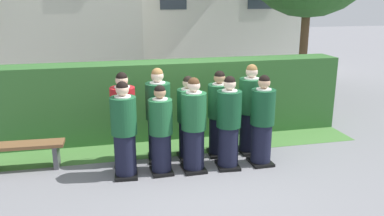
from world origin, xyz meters
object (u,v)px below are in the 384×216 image
object	(u,v)px
student_front_row_4	(262,122)
student_rear_row_2	(188,120)
student_front_row_2	(194,127)
student_front_row_3	(229,125)
student_front_row_1	(161,132)
student_in_red_blazer	(124,121)
student_rear_row_1	(158,117)
student_rear_row_3	(219,116)
student_front_row_0	(124,132)
wooden_bench	(23,150)
student_rear_row_4	(250,111)

from	to	relation	value
student_front_row_4	student_rear_row_2	distance (m)	1.35
student_front_row_2	student_front_row_3	xyz separation A→B (m)	(0.62, -0.01, 0.00)
student_front_row_1	student_front_row_3	size ratio (longest dim) A/B	0.94
student_front_row_3	student_in_red_blazer	world-z (taller)	student_in_red_blazer
student_front_row_4	student_rear_row_1	bearing A→B (deg)	161.15
student_rear_row_2	student_rear_row_3	size ratio (longest dim) A/B	0.96
student_front_row_0	student_in_red_blazer	distance (m)	0.54
student_rear_row_3	wooden_bench	distance (m)	3.56
student_rear_row_3	student_rear_row_4	xyz separation A→B (m)	(0.63, 0.01, 0.05)
student_front_row_1	student_front_row_2	distance (m)	0.57
student_front_row_0	student_front_row_1	size ratio (longest dim) A/B	1.06
student_front_row_3	student_rear_row_1	world-z (taller)	student_rear_row_1
student_rear_row_4	wooden_bench	bearing A→B (deg)	178.42
student_front_row_4	student_front_row_3	bearing A→B (deg)	-178.99
student_rear_row_2	student_rear_row_3	xyz separation A→B (m)	(0.60, 0.02, 0.03)
student_front_row_1	student_front_row_2	size ratio (longest dim) A/B	0.94
student_rear_row_1	student_rear_row_3	xyz separation A→B (m)	(1.15, -0.02, -0.05)
student_front_row_4	wooden_bench	distance (m)	4.25
student_front_row_3	student_rear_row_1	bearing A→B (deg)	151.68
student_in_red_blazer	wooden_bench	bearing A→B (deg)	175.33
student_front_row_4	student_rear_row_1	size ratio (longest dim) A/B	0.95
student_front_row_2	student_front_row_4	bearing A→B (deg)	0.08
student_front_row_1	student_in_red_blazer	size ratio (longest dim) A/B	0.92
student_front_row_1	wooden_bench	world-z (taller)	student_front_row_1
student_front_row_1	student_rear_row_4	xyz separation A→B (m)	(1.82, 0.57, 0.09)
student_front_row_0	student_front_row_3	size ratio (longest dim) A/B	0.99
student_rear_row_4	wooden_bench	distance (m)	4.19
student_front_row_3	student_front_row_4	distance (m)	0.63
wooden_bench	student_front_row_2	bearing A→B (deg)	-13.70
student_front_row_2	student_rear_row_1	world-z (taller)	student_rear_row_1
student_in_red_blazer	student_front_row_3	bearing A→B (deg)	-17.95
student_rear_row_3	student_front_row_0	bearing A→B (deg)	-162.74
student_front_row_2	student_front_row_4	world-z (taller)	student_front_row_2
student_rear_row_1	student_in_red_blazer	bearing A→B (deg)	-176.08
student_front_row_2	student_front_row_4	size ratio (longest dim) A/B	1.01
student_front_row_0	student_rear_row_1	world-z (taller)	student_rear_row_1
student_front_row_1	student_front_row_4	bearing A→B (deg)	-0.73
student_front_row_0	student_front_row_3	distance (m)	1.80
student_front_row_2	student_rear_row_3	size ratio (longest dim) A/B	1.01
student_front_row_0	student_rear_row_1	distance (m)	0.88
student_front_row_3	wooden_bench	world-z (taller)	student_front_row_3
student_front_row_3	student_rear_row_2	xyz separation A→B (m)	(-0.60, 0.57, -0.04)
student_rear_row_4	student_front_row_4	bearing A→B (deg)	-89.89
student_rear_row_1	student_front_row_3	bearing A→B (deg)	-28.32
student_front_row_4	student_rear_row_2	xyz separation A→B (m)	(-1.23, 0.56, -0.04)
student_front_row_2	student_rear_row_4	bearing A→B (deg)	25.35
student_front_row_0	student_rear_row_2	size ratio (longest dim) A/B	1.05
student_front_row_1	student_rear_row_3	distance (m)	1.32
student_in_red_blazer	student_rear_row_4	distance (m)	2.41
student_in_red_blazer	student_rear_row_4	world-z (taller)	student_rear_row_4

